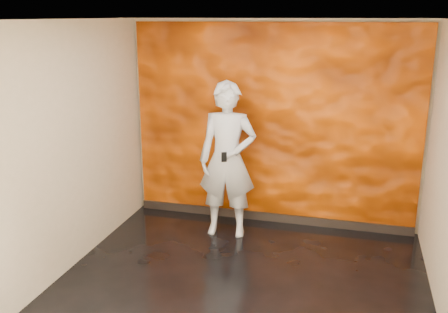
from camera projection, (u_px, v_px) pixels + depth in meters
room at (239, 165)px, 4.98m from camera, size 4.02×4.02×2.81m
feature_wall at (273, 126)px, 6.80m from camera, size 3.90×0.06×2.75m
baseboard at (270, 217)px, 7.12m from camera, size 3.90×0.04×0.12m
man at (228, 160)px, 6.48m from camera, size 0.79×0.55×2.05m
phone at (224, 157)px, 6.19m from camera, size 0.07×0.04×0.13m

